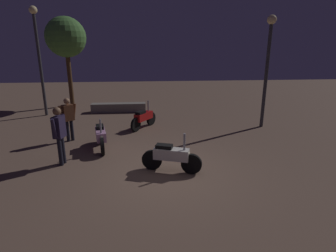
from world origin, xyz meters
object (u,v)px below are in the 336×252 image
(motorcycle_red_parked_left, at_px, (144,118))
(motorcycle_pink_parked_right, at_px, (101,136))
(person_bystander_far, at_px, (68,116))
(person_rider_beside, at_px, (59,131))
(streetlamp_near, at_px, (38,48))
(motorcycle_white_foreground, at_px, (171,156))
(streetlamp_far, at_px, (268,57))

(motorcycle_red_parked_left, relative_size, motorcycle_pink_parked_right, 0.86)
(motorcycle_red_parked_left, relative_size, person_bystander_far, 0.90)
(person_rider_beside, bearing_deg, person_bystander_far, 109.95)
(person_rider_beside, bearing_deg, motorcycle_red_parked_left, 67.30)
(motorcycle_red_parked_left, distance_m, streetlamp_near, 6.14)
(motorcycle_white_foreground, distance_m, motorcycle_pink_parked_right, 2.87)
(streetlamp_near, height_order, streetlamp_far, streetlamp_near)
(streetlamp_far, bearing_deg, person_bystander_far, -171.58)
(streetlamp_near, bearing_deg, motorcycle_pink_parked_right, -55.38)
(motorcycle_white_foreground, relative_size, motorcycle_pink_parked_right, 0.97)
(person_bystander_far, bearing_deg, streetlamp_far, 58.75)
(streetlamp_near, bearing_deg, motorcycle_white_foreground, -50.93)
(motorcycle_red_parked_left, bearing_deg, motorcycle_white_foreground, -134.73)
(motorcycle_red_parked_left, xyz_separation_m, motorcycle_pink_parked_right, (-1.42, -2.26, 0.00))
(person_bystander_far, relative_size, streetlamp_near, 0.31)
(streetlamp_far, bearing_deg, motorcycle_white_foreground, -137.23)
(motorcycle_white_foreground, height_order, person_rider_beside, person_rider_beside)
(person_bystander_far, height_order, streetlamp_near, streetlamp_near)
(motorcycle_white_foreground, relative_size, person_bystander_far, 1.02)
(motorcycle_white_foreground, bearing_deg, person_rider_beside, -174.92)
(motorcycle_red_parked_left, distance_m, motorcycle_pink_parked_right, 2.66)
(motorcycle_pink_parked_right, bearing_deg, streetlamp_far, 95.58)
(motorcycle_pink_parked_right, bearing_deg, streetlamp_near, -157.41)
(motorcycle_pink_parked_right, xyz_separation_m, person_bystander_far, (-1.23, 0.90, 0.49))
(motorcycle_red_parked_left, height_order, streetlamp_far, streetlamp_far)
(motorcycle_red_parked_left, relative_size, streetlamp_near, 0.28)
(motorcycle_pink_parked_right, xyz_separation_m, streetlamp_near, (-3.39, 4.90, 2.75))
(streetlamp_far, bearing_deg, person_rider_beside, -156.58)
(person_rider_beside, height_order, person_bystander_far, person_rider_beside)
(motorcycle_red_parked_left, bearing_deg, motorcycle_pink_parked_right, -176.75)
(person_bystander_far, bearing_deg, motorcycle_red_parked_left, 77.43)
(person_bystander_far, xyz_separation_m, streetlamp_near, (-2.16, 4.00, 2.26))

